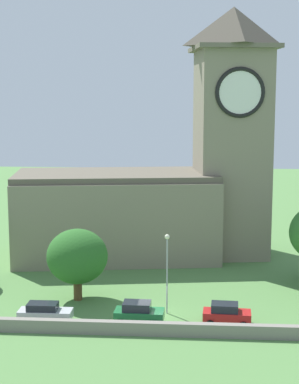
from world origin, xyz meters
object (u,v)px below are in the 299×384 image
object	(u,v)px
car_green	(139,313)
tree_by_tower	(77,256)
church	(163,181)
car_red	(226,314)
car_silver	(45,312)
streetlamp_west_mid	(167,261)

from	to	relation	value
car_green	tree_by_tower	bearing A→B (deg)	137.18
church	car_green	world-z (taller)	church
car_red	church	bearing A→B (deg)	106.01
car_silver	car_red	size ratio (longest dim) A/B	1.11
car_green	streetlamp_west_mid	distance (m)	5.26
church	streetlamp_west_mid	world-z (taller)	church
church	tree_by_tower	distance (m)	19.38
church	car_silver	bearing A→B (deg)	-111.03
car_silver	tree_by_tower	distance (m)	7.08
tree_by_tower	church	bearing A→B (deg)	67.36
church	tree_by_tower	bearing A→B (deg)	-112.64
church	car_silver	world-z (taller)	church
car_red	streetlamp_west_mid	world-z (taller)	streetlamp_west_mid
car_red	streetlamp_west_mid	size ratio (longest dim) A/B	0.57
car_green	church	bearing A→B (deg)	87.85
car_silver	car_green	size ratio (longest dim) A/B	1.09
car_silver	car_red	bearing A→B (deg)	1.81
tree_by_tower	streetlamp_west_mid	bearing A→B (deg)	-19.64
car_silver	tree_by_tower	world-z (taller)	tree_by_tower
church	car_green	bearing A→B (deg)	-92.15
car_silver	tree_by_tower	bearing A→B (deg)	73.83
car_silver	car_green	distance (m)	8.08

